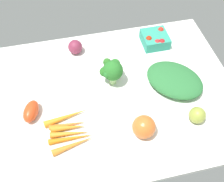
# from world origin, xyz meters

# --- Properties ---
(tablecloth) EXTENTS (1.04, 0.76, 0.02)m
(tablecloth) POSITION_xyz_m (0.00, 0.00, 0.01)
(tablecloth) COLOR white
(tablecloth) RESTS_ON ground
(berry_basket) EXTENTS (0.12, 0.12, 0.06)m
(berry_basket) POSITION_xyz_m (0.27, 0.25, 0.05)
(berry_basket) COLOR teal
(berry_basket) RESTS_ON tablecloth
(heirloom_tomato_orange) EXTENTS (0.09, 0.09, 0.09)m
(heirloom_tomato_orange) POSITION_xyz_m (0.07, -0.20, 0.06)
(heirloom_tomato_orange) COLOR orange
(heirloom_tomato_orange) RESTS_ON tablecloth
(red_onion_near_basket) EXTENTS (0.07, 0.07, 0.07)m
(red_onion_near_basket) POSITION_xyz_m (-0.11, 0.27, 0.05)
(red_onion_near_basket) COLOR #832B46
(red_onion_near_basket) RESTS_ON tablecloth
(carrot_bunch) EXTENTS (0.18, 0.18, 0.03)m
(carrot_bunch) POSITION_xyz_m (-0.19, -0.14, 0.03)
(carrot_bunch) COLOR orange
(carrot_bunch) RESTS_ON tablecloth
(leafy_greens_clump) EXTENTS (0.30, 0.30, 0.06)m
(leafy_greens_clump) POSITION_xyz_m (0.27, -0.01, 0.05)
(leafy_greens_clump) COLOR #2D7239
(leafy_greens_clump) RESTS_ON tablecloth
(broccoli_head) EXTENTS (0.10, 0.09, 0.12)m
(broccoli_head) POSITION_xyz_m (0.01, 0.06, 0.09)
(broccoli_head) COLOR #A7D087
(broccoli_head) RESTS_ON tablecloth
(roma_tomato) EXTENTS (0.08, 0.11, 0.05)m
(roma_tomato) POSITION_xyz_m (-0.33, -0.03, 0.05)
(roma_tomato) COLOR #D9461D
(roma_tomato) RESTS_ON tablecloth
(heirloom_tomato_green) EXTENTS (0.06, 0.06, 0.06)m
(heirloom_tomato_green) POSITION_xyz_m (0.29, -0.19, 0.05)
(heirloom_tomato_green) COLOR #98A540
(heirloom_tomato_green) RESTS_ON tablecloth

